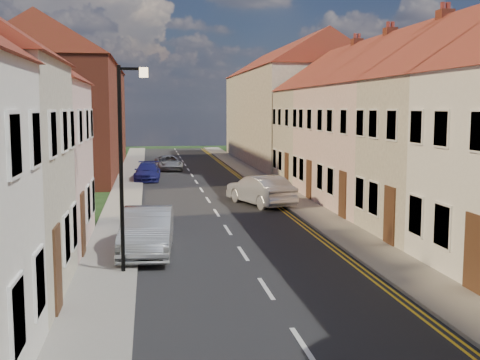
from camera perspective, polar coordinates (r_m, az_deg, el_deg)
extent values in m
cube|color=black|center=(28.23, -2.24, -3.14)|extent=(7.00, 90.00, 0.02)
cube|color=gray|center=(28.08, -11.21, -3.22)|extent=(1.80, 90.00, 0.12)
cube|color=gray|center=(29.04, 6.43, -2.80)|extent=(1.80, 90.00, 0.12)
cube|color=beige|center=(24.57, 21.68, 1.91)|extent=(8.00, 5.00, 6.00)
cube|color=#C3A99A|center=(29.35, 16.36, 2.85)|extent=(8.00, 5.80, 6.00)
cube|color=brown|center=(27.41, 18.82, 13.39)|extent=(0.60, 0.60, 1.60)
cube|color=#C3A99A|center=(34.30, 12.55, 3.51)|extent=(8.00, 5.00, 6.00)
cube|color=brown|center=(32.65, 14.03, 12.44)|extent=(0.60, 0.60, 1.60)
cube|color=beige|center=(39.38, 9.71, 3.99)|extent=(8.00, 5.80, 6.00)
cube|color=brown|center=(37.30, 11.01, 11.80)|extent=(0.60, 0.60, 1.60)
cube|color=beige|center=(54.08, 4.60, 5.88)|extent=(8.00, 24.00, 8.00)
cube|color=brown|center=(48.04, -16.17, 5.51)|extent=(8.00, 24.00, 8.00)
cylinder|color=black|center=(17.74, -11.21, 0.92)|extent=(0.12, 0.12, 6.00)
cube|color=black|center=(17.67, -10.28, 10.34)|extent=(0.70, 0.08, 0.08)
cube|color=#FFD899|center=(17.65, -9.12, 10.04)|extent=(0.25, 0.15, 0.28)
imported|color=#999CA0|center=(20.56, -8.79, -4.85)|extent=(1.94, 4.78, 1.54)
imported|color=navy|center=(41.17, -8.77, 0.77)|extent=(1.88, 4.20, 1.20)
imported|color=#93969A|center=(47.85, -6.80, 1.62)|extent=(2.28, 4.29, 1.15)
imported|color=#B4B5BC|center=(30.43, 1.94, -0.97)|extent=(3.04, 4.92, 1.53)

